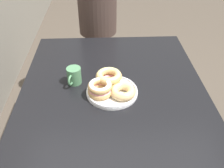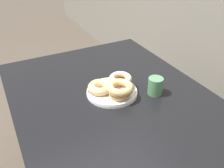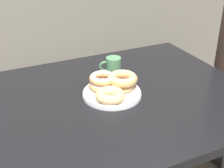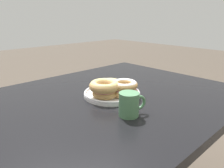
% 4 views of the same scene
% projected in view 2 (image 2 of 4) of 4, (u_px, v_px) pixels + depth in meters
% --- Properties ---
extents(dining_table, '(1.27, 1.00, 0.74)m').
position_uv_depth(dining_table, '(111.00, 105.00, 1.35)').
color(dining_table, black).
rests_on(dining_table, ground_plane).
extents(donut_plate, '(0.28, 0.29, 0.09)m').
position_uv_depth(donut_plate, '(114.00, 87.00, 1.31)').
color(donut_plate, white).
rests_on(donut_plate, dining_table).
extents(coffee_mug, '(0.11, 0.08, 0.09)m').
position_uv_depth(coffee_mug, '(155.00, 86.00, 1.31)').
color(coffee_mug, '#4C7F56').
rests_on(coffee_mug, dining_table).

